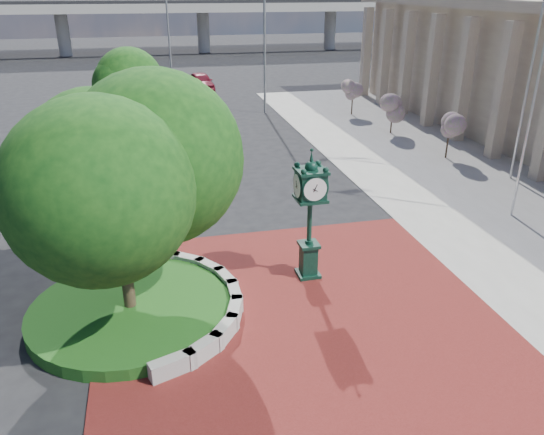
{
  "coord_description": "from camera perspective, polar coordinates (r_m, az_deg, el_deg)",
  "views": [
    {
      "loc": [
        -3.88,
        -14.31,
        9.3
      ],
      "look_at": [
        -0.23,
        1.5,
        2.19
      ],
      "focal_mm": 35.0,
      "sensor_mm": 36.0,
      "label": 1
    }
  ],
  "objects": [
    {
      "name": "parked_car",
      "position": [
        53.04,
        -7.65,
        14.28
      ],
      "size": [
        2.44,
        5.11,
        1.69
      ],
      "primitive_type": "imported",
      "rotation": [
        0.0,
        0.0,
        0.09
      ],
      "color": "maroon",
      "rests_on": "ground"
    },
    {
      "name": "street_lamp_near",
      "position": [
        42.32,
        -0.49,
        19.22
      ],
      "size": [
        2.26,
        0.83,
        10.29
      ],
      "color": "slate",
      "rests_on": "ground"
    },
    {
      "name": "shrub_far",
      "position": [
        42.55,
        8.67,
        12.96
      ],
      "size": [
        1.2,
        1.2,
        2.2
      ],
      "color": "#38281C",
      "rests_on": "ground"
    },
    {
      "name": "shrub_mid",
      "position": [
        37.4,
        12.84,
        11.19
      ],
      "size": [
        1.2,
        1.2,
        2.2
      ],
      "color": "#38281C",
      "rests_on": "ground"
    },
    {
      "name": "ground",
      "position": [
        17.5,
        1.85,
        -8.46
      ],
      "size": [
        200.0,
        200.0,
        0.0
      ],
      "primitive_type": "plane",
      "color": "black",
      "rests_on": "ground"
    },
    {
      "name": "tree_planter",
      "position": [
        15.4,
        -16.27,
        1.44
      ],
      "size": [
        5.2,
        5.2,
        6.33
      ],
      "color": "#38281C",
      "rests_on": "ground"
    },
    {
      "name": "street_lamp_far",
      "position": [
        53.34,
        -10.84,
        19.49
      ],
      "size": [
        2.19,
        0.69,
        9.86
      ],
      "color": "slate",
      "rests_on": "ground"
    },
    {
      "name": "sidewalk",
      "position": [
        32.75,
        25.22,
        4.9
      ],
      "size": [
        20.0,
        50.0,
        0.04
      ],
      "primitive_type": "cube",
      "color": "#9E9B93",
      "rests_on": "ground"
    },
    {
      "name": "tree_street",
      "position": [
        32.87,
        -13.3,
        12.42
      ],
      "size": [
        4.4,
        4.4,
        5.45
      ],
      "color": "#38281C",
      "rests_on": "ground"
    },
    {
      "name": "shrub_near",
      "position": [
        32.55,
        18.5,
        8.75
      ],
      "size": [
        1.2,
        1.2,
        2.2
      ],
      "color": "#38281C",
      "rests_on": "ground"
    },
    {
      "name": "flagpole_a",
      "position": [
        24.3,
        26.23,
        10.66
      ],
      "size": [
        1.47,
        0.17,
        9.41
      ],
      "color": "silver",
      "rests_on": "ground"
    },
    {
      "name": "planter_wall",
      "position": [
        16.96,
        -7.12,
        -8.72
      ],
      "size": [
        2.96,
        6.77,
        0.54
      ],
      "color": "#9E9B93",
      "rests_on": "ground"
    },
    {
      "name": "plaza",
      "position": [
        16.68,
        2.74,
        -10.17
      ],
      "size": [
        12.0,
        12.0,
        0.04
      ],
      "primitive_type": "cube",
      "color": "maroon",
      "rests_on": "ground"
    },
    {
      "name": "flagpole_b",
      "position": [
        29.39,
        26.1,
        14.14
      ],
      "size": [
        1.68,
        0.45,
        10.94
      ],
      "color": "silver",
      "rests_on": "ground"
    },
    {
      "name": "overpass",
      "position": [
        84.44,
        -11.29,
        21.37
      ],
      "size": [
        90.0,
        12.0,
        7.5
      ],
      "color": "#9E9B93",
      "rests_on": "ground"
    },
    {
      "name": "grass_bed",
      "position": [
        17.0,
        -14.91,
        -9.63
      ],
      "size": [
        6.1,
        6.1,
        0.4
      ],
      "primitive_type": "cylinder",
      "color": "#1A4714",
      "rests_on": "ground"
    },
    {
      "name": "post_clock",
      "position": [
        17.56,
        4.1,
        0.79
      ],
      "size": [
        0.97,
        0.97,
        4.54
      ],
      "color": "black",
      "rests_on": "ground"
    }
  ]
}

